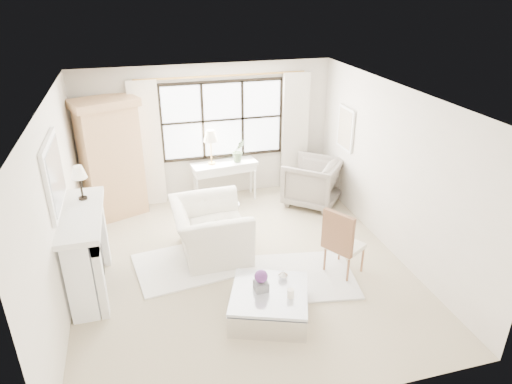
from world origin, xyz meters
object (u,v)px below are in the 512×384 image
Objects in this scene: armoire at (111,158)px; coffee_table at (269,304)px; club_armchair at (210,230)px; console_table at (225,181)px.

armoire reaches higher than coffee_table.
club_armchair is at bearing 125.85° from coffee_table.
club_armchair reaches higher than console_table.
coffee_table is at bearing -99.67° from console_table.
armoire is at bearing 139.00° from coffee_table.
armoire is at bearing 37.76° from club_armchair.
club_armchair is 1.82m from coffee_table.
club_armchair is (-0.65, -1.94, 0.03)m from console_table.
armoire reaches higher than console_table.
console_table is at bearing 107.87° from coffee_table.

